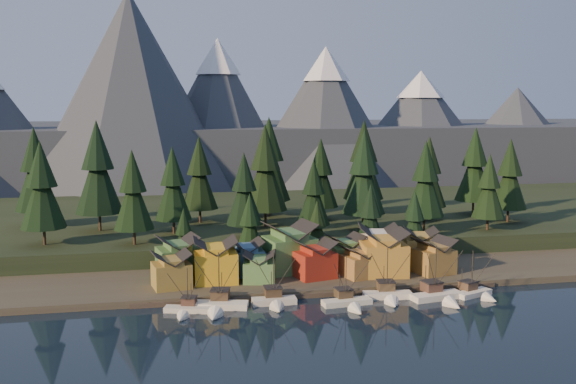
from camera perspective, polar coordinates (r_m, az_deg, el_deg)
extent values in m
plane|color=black|center=(125.19, 4.77, -11.26)|extent=(500.00, 500.00, 0.00)
cube|color=#3A332A|center=(162.17, 0.84, -6.50)|extent=(400.00, 50.00, 1.50)
cube|color=black|center=(209.73, -2.03, -2.59)|extent=(420.00, 100.00, 6.00)
cube|color=#4B4135|center=(140.19, 2.88, -8.92)|extent=(80.00, 4.00, 1.00)
cube|color=#424955|center=(356.09, -5.95, 3.61)|extent=(560.00, 160.00, 30.00)
cone|color=#424955|center=(293.88, -13.77, 8.41)|extent=(100.00, 100.00, 90.00)
cone|color=#424955|center=(312.91, -6.19, 6.88)|extent=(80.00, 80.00, 72.00)
cone|color=white|center=(313.68, -6.26, 11.89)|extent=(22.40, 22.40, 17.28)
cone|color=#424955|center=(309.69, 3.33, 6.54)|extent=(84.00, 84.00, 68.00)
cone|color=white|center=(310.20, 3.37, 11.31)|extent=(23.52, 23.52, 16.32)
cone|color=#424955|center=(342.73, 11.62, 5.68)|extent=(92.00, 92.00, 58.00)
cone|color=white|center=(342.68, 11.72, 9.36)|extent=(25.76, 25.76, 13.92)
cone|color=#424955|center=(377.17, 19.58, 4.96)|extent=(88.00, 88.00, 50.00)
cube|color=beige|center=(130.80, -8.94, -10.34)|extent=(9.45, 4.99, 1.40)
cone|color=beige|center=(126.21, -9.47, -11.04)|extent=(3.36, 3.70, 2.62)
cube|color=black|center=(130.97, -8.93, -10.56)|extent=(9.68, 5.10, 0.31)
cube|color=#4B3128|center=(131.93, -8.78, -9.56)|extent=(3.40, 3.28, 1.57)
cube|color=black|center=(131.67, -8.79, -9.20)|extent=(3.62, 3.49, 0.17)
cylinder|color=black|center=(129.97, -8.92, -8.35)|extent=(0.16, 0.16, 7.85)
cylinder|color=black|center=(133.33, -8.60, -8.82)|extent=(0.12, 0.12, 3.84)
cube|color=white|center=(132.08, -6.16, -10.07)|extent=(12.16, 6.00, 1.80)
cone|color=white|center=(126.05, -6.59, -10.96)|extent=(4.21, 4.67, 3.38)
cube|color=black|center=(132.29, -6.16, -10.35)|extent=(12.45, 6.12, 0.39)
cube|color=#483726|center=(133.58, -6.04, -9.08)|extent=(4.29, 4.12, 2.03)
cube|color=black|center=(133.26, -6.05, -8.61)|extent=(4.56, 4.40, 0.23)
cylinder|color=black|center=(131.07, -6.16, -7.51)|extent=(0.20, 0.20, 10.14)
cylinder|color=black|center=(135.43, -5.91, -8.14)|extent=(0.16, 0.16, 4.96)
cube|color=beige|center=(134.12, -1.24, -9.75)|extent=(9.15, 3.35, 1.71)
cone|color=beige|center=(129.43, -0.88, -10.41)|extent=(3.26, 3.16, 3.21)
cube|color=black|center=(134.32, -1.24, -10.01)|extent=(9.38, 3.41, 0.37)
cube|color=#413222|center=(135.21, -1.36, -8.87)|extent=(3.48, 3.27, 1.93)
cube|color=black|center=(134.90, -1.36, -8.44)|extent=(3.69, 3.48, 0.21)
cylinder|color=black|center=(133.06, -1.29, -7.37)|extent=(0.19, 0.19, 9.64)
cylinder|color=black|center=(136.57, -1.49, -8.05)|extent=(0.15, 0.15, 4.71)
cube|color=silver|center=(134.07, 5.25, -9.80)|extent=(10.55, 4.04, 1.60)
cone|color=silver|center=(129.13, 6.22, -10.51)|extent=(3.34, 3.80, 3.00)
cube|color=black|center=(134.25, 5.25, -10.05)|extent=(10.80, 4.11, 0.35)
cube|color=#483926|center=(135.28, 4.95, -8.95)|extent=(3.49, 3.31, 1.80)
cube|color=black|center=(134.99, 4.96, -8.55)|extent=(3.71, 3.53, 0.20)
cylinder|color=black|center=(133.14, 5.18, -7.57)|extent=(0.18, 0.18, 8.99)
cylinder|color=black|center=(136.78, 4.62, -8.15)|extent=(0.14, 0.14, 4.40)
cube|color=white|center=(139.60, 8.83, -9.13)|extent=(10.66, 4.64, 1.74)
cone|color=white|center=(134.33, 9.35, -9.83)|extent=(3.71, 3.93, 3.26)
cube|color=black|center=(139.79, 8.82, -9.39)|extent=(10.91, 4.73, 0.38)
cube|color=brown|center=(140.89, 8.68, -8.26)|extent=(3.89, 3.70, 1.96)
cube|color=black|center=(140.60, 8.69, -7.83)|extent=(4.13, 3.95, 0.22)
cylinder|color=black|center=(138.65, 8.82, -6.80)|extent=(0.20, 0.20, 9.78)
cylinder|color=black|center=(142.50, 8.51, -7.44)|extent=(0.15, 0.15, 4.78)
cube|color=white|center=(140.74, 13.08, -9.10)|extent=(11.66, 5.27, 1.81)
cone|color=white|center=(135.93, 14.56, -9.76)|extent=(4.00, 4.36, 3.40)
cube|color=black|center=(140.93, 13.07, -9.36)|extent=(11.94, 5.37, 0.40)
cube|color=brown|center=(141.87, 12.63, -8.21)|extent=(4.15, 3.96, 2.04)
cube|color=black|center=(141.57, 12.65, -7.77)|extent=(4.41, 4.23, 0.23)
cylinder|color=black|center=(139.69, 13.00, -6.70)|extent=(0.20, 0.20, 10.19)
cylinder|color=black|center=(143.32, 12.13, -7.37)|extent=(0.16, 0.16, 4.98)
cube|color=white|center=(145.02, 16.15, -8.72)|extent=(9.09, 5.84, 1.56)
cone|color=white|center=(142.10, 17.60, -9.13)|extent=(3.79, 3.80, 2.92)
cube|color=black|center=(145.19, 16.14, -8.95)|extent=(9.30, 5.96, 0.34)
cube|color=brown|center=(145.60, 15.70, -8.02)|extent=(3.97, 3.86, 1.75)
cube|color=black|center=(145.35, 15.72, -7.65)|extent=(4.22, 4.11, 0.19)
cylinder|color=black|center=(144.01, 16.07, -6.73)|extent=(0.18, 0.18, 8.77)
cylinder|color=black|center=(146.39, 15.20, -7.36)|extent=(0.14, 0.14, 4.29)
cube|color=olive|center=(141.91, -10.31, -7.29)|extent=(8.91, 8.14, 5.35)
cube|color=olive|center=(141.12, -10.34, -6.04)|extent=(5.45, 7.35, 1.09)
cube|color=gold|center=(144.77, -6.48, -6.61)|extent=(9.50, 8.46, 6.82)
cube|color=gold|center=(143.82, -6.50, -5.04)|extent=(5.25, 8.26, 1.33)
cube|color=#4F7E44|center=(144.37, -2.55, -7.06)|extent=(8.16, 7.80, 4.62)
cube|color=#4F7E44|center=(143.68, -2.55, -5.99)|extent=(5.09, 7.01, 0.97)
cube|color=maroon|center=(147.64, 2.36, -6.46)|extent=(9.94, 9.22, 5.92)
cube|color=maroon|center=(146.81, 2.36, -5.13)|extent=(6.24, 8.15, 1.18)
cube|color=olive|center=(148.97, 6.35, -6.57)|extent=(8.42, 8.42, 4.92)
cube|color=olive|center=(148.27, 6.37, -5.48)|extent=(5.39, 7.49, 0.97)
cube|color=#B9862F|center=(151.04, 8.51, -5.93)|extent=(10.82, 9.39, 7.40)
cube|color=#B9862F|center=(150.07, 8.54, -4.30)|extent=(6.30, 8.79, 1.41)
cube|color=olive|center=(154.97, 12.80, -6.01)|extent=(9.72, 8.96, 5.67)
cube|color=olive|center=(154.20, 12.84, -4.79)|extent=(6.08, 7.94, 1.16)
cube|color=#426D3B|center=(149.57, -9.76, -6.20)|extent=(10.35, 9.63, 6.84)
cube|color=#426D3B|center=(148.66, -9.79, -4.70)|extent=(6.47, 8.57, 1.24)
cube|color=#375C84|center=(150.10, -3.69, -6.23)|extent=(7.73, 7.31, 5.93)
cube|color=#375C84|center=(149.30, -3.70, -4.94)|extent=(4.44, 6.95, 1.03)
cube|color=#43723D|center=(152.61, 0.13, -5.55)|extent=(12.58, 11.32, 8.17)
cube|color=#43723D|center=(151.57, 0.13, -3.77)|extent=(7.75, 10.12, 1.53)
cube|color=#54884A|center=(155.69, 5.13, -5.77)|extent=(9.18, 8.04, 5.72)
cube|color=#54884A|center=(154.92, 5.14, -4.54)|extent=(5.57, 7.24, 1.14)
cube|color=silver|center=(159.32, 7.99, -5.23)|extent=(10.74, 9.95, 7.19)
cube|color=silver|center=(158.42, 8.02, -3.74)|extent=(6.64, 8.93, 1.30)
cube|color=#A6833B|center=(163.81, 11.68, -5.12)|extent=(9.24, 8.88, 6.30)
cube|color=#A6833B|center=(163.03, 11.71, -3.85)|extent=(5.81, 7.93, 1.09)
cylinder|color=#332319|center=(171.24, -20.84, -3.66)|extent=(0.70, 0.70, 4.59)
cone|color=black|center=(169.63, -21.00, -0.37)|extent=(11.21, 11.21, 15.79)
cone|color=black|center=(168.73, -21.13, 2.37)|extent=(7.64, 7.64, 11.46)
cylinder|color=#332319|center=(185.21, -16.37, -2.50)|extent=(0.70, 0.70, 5.39)
cone|color=black|center=(183.54, -16.51, 1.09)|extent=(13.17, 13.17, 18.56)
cone|color=black|center=(182.72, -16.63, 4.07)|extent=(8.98, 8.98, 13.47)
cylinder|color=#332319|center=(165.04, -13.50, -3.85)|extent=(0.70, 0.70, 4.20)
cone|color=black|center=(163.48, -13.60, -0.73)|extent=(10.26, 10.26, 14.45)
cone|color=black|center=(162.56, -13.68, 1.87)|extent=(6.99, 6.99, 10.49)
cylinder|color=#332319|center=(176.70, -10.11, -2.99)|extent=(0.70, 0.70, 4.18)
cone|color=black|center=(175.25, -10.18, -0.09)|extent=(10.21, 10.21, 14.38)
cone|color=black|center=(174.40, -10.24, 2.33)|extent=(6.96, 6.96, 10.44)
cylinder|color=#332319|center=(191.73, -7.82, -2.05)|extent=(0.70, 0.70, 4.51)
cone|color=black|center=(190.31, -7.87, 0.85)|extent=(11.02, 11.02, 15.53)
cone|color=black|center=(189.51, -7.92, 3.26)|extent=(7.51, 7.51, 11.27)
cylinder|color=#332319|center=(168.21, -3.88, -3.47)|extent=(0.70, 0.70, 3.97)
cone|color=black|center=(166.74, -3.91, -0.57)|extent=(9.71, 9.71, 13.69)
cone|color=black|center=(165.86, -3.93, 1.85)|extent=(6.62, 6.62, 9.93)
cylinder|color=#332319|center=(183.82, -2.01, -2.30)|extent=(0.70, 0.70, 5.16)
cone|color=black|center=(182.19, -2.03, 1.16)|extent=(12.60, 12.60, 17.76)
cone|color=black|center=(181.36, -2.05, 4.04)|extent=(8.59, 8.59, 12.89)
cylinder|color=#332319|center=(169.52, 2.26, -3.43)|extent=(0.70, 0.70, 3.62)
cone|color=black|center=(168.17, 2.28, -0.81)|extent=(8.86, 8.86, 12.48)
cone|color=black|center=(167.32, 2.29, 1.38)|extent=(6.04, 6.04, 9.06)
cylinder|color=#332319|center=(194.26, 2.90, -1.88)|extent=(0.70, 0.70, 4.36)
cone|color=black|center=(192.90, 2.92, 0.89)|extent=(10.65, 10.65, 15.01)
cone|color=black|center=(192.12, 2.94, 3.18)|extent=(7.26, 7.26, 10.90)
cylinder|color=#332319|center=(180.32, 6.69, -2.59)|extent=(0.70, 0.70, 4.93)
cone|color=black|center=(178.71, 6.75, 0.78)|extent=(12.05, 12.05, 16.98)
cone|color=black|center=(177.85, 6.79, 3.59)|extent=(8.21, 8.21, 12.32)
cylinder|color=#332319|center=(206.16, 6.67, -1.23)|extent=(0.70, 0.70, 5.27)
cone|color=black|center=(204.69, 6.72, 1.93)|extent=(12.89, 12.89, 18.17)
cone|color=black|center=(203.95, 6.76, 4.56)|extent=(8.79, 8.79, 13.19)
cylinder|color=#332319|center=(181.35, 12.00, -2.73)|extent=(0.70, 0.70, 4.41)
cone|color=black|center=(179.88, 12.09, 0.27)|extent=(10.78, 10.78, 15.19)
cone|color=black|center=(179.04, 12.16, 2.76)|extent=(7.35, 7.35, 11.03)
cylinder|color=#332319|center=(198.95, 12.31, -1.80)|extent=(0.70, 0.70, 4.45)
cone|color=black|center=(197.60, 12.39, 0.96)|extent=(10.89, 10.89, 15.34)
cone|color=black|center=(196.83, 12.45, 3.25)|extent=(7.42, 7.42, 11.14)
cylinder|color=#332319|center=(187.47, 17.31, -2.67)|extent=(0.70, 0.70, 3.75)
cone|color=black|center=(186.21, 17.41, -0.22)|extent=(9.16, 9.16, 12.90)
cone|color=black|center=(185.44, 17.49, 1.82)|extent=(6.24, 6.24, 9.37)
cylinder|color=#332319|center=(211.97, 16.12, -1.29)|extent=(0.70, 0.70, 4.89)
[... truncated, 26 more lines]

